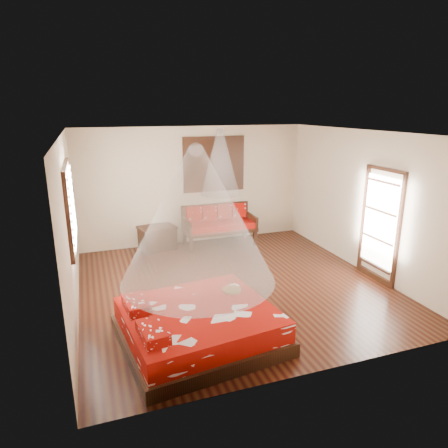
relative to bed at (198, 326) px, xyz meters
The scene contains 10 objects.
room 2.27m from the bed, 54.74° to the left, with size 5.54×5.54×2.84m.
bed is the anchor object (origin of this frame).
daybed 4.31m from the bed, 67.66° to the left, with size 1.71×0.76×0.94m.
storage_chest 4.06m from the bed, 87.93° to the left, with size 0.92×0.75×0.56m.
shutter_panel 4.90m from the bed, 69.26° to the left, with size 1.52×0.06×1.32m.
window_left 2.80m from the bed, 131.18° to the left, with size 0.10×1.74×1.34m.
glazed_door 4.06m from the bed, 14.60° to the left, with size 0.08×1.02×2.16m.
wine_tray 0.84m from the bed, 32.22° to the left, with size 0.29×0.29×0.23m.
mosquito_net_main 1.60m from the bed, ahead, with size 2.08×2.08×1.80m, color white.
mosquito_net_daybed 4.54m from the bed, 66.99° to the left, with size 0.90×0.90×1.50m, color white.
Camera 1 is at (-2.43, -6.44, 3.20)m, focal length 32.00 mm.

